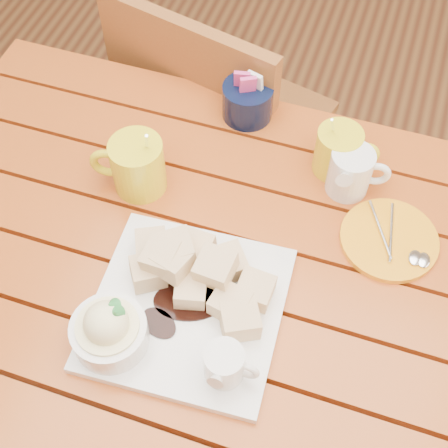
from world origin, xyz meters
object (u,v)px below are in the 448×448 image
(dessert_plate, at_px, (172,306))
(orange_saucer, at_px, (390,240))
(table, at_px, (217,292))
(coffee_mug_left, at_px, (136,165))
(coffee_mug_right, at_px, (339,151))
(chair_far, at_px, (217,127))

(dessert_plate, relative_size, orange_saucer, 1.85)
(table, bearing_deg, coffee_mug_left, 149.33)
(coffee_mug_right, bearing_deg, dessert_plate, -125.14)
(dessert_plate, height_order, chair_far, chair_far)
(dessert_plate, xyz_separation_m, coffee_mug_right, (0.18, 0.38, 0.01))
(dessert_plate, xyz_separation_m, coffee_mug_left, (-0.15, 0.23, 0.02))
(orange_saucer, xyz_separation_m, chair_far, (-0.45, 0.39, -0.26))
(coffee_mug_left, xyz_separation_m, orange_saucer, (0.45, 0.02, -0.05))
(table, bearing_deg, coffee_mug_right, 61.32)
(chair_far, bearing_deg, table, 122.58)
(table, relative_size, coffee_mug_right, 8.74)
(coffee_mug_right, bearing_deg, coffee_mug_left, -165.60)
(table, xyz_separation_m, coffee_mug_right, (0.14, 0.26, 0.15))
(orange_saucer, bearing_deg, chair_far, 139.15)
(dessert_plate, distance_m, coffee_mug_left, 0.28)
(table, xyz_separation_m, dessert_plate, (-0.03, -0.12, 0.14))
(table, height_order, orange_saucer, orange_saucer)
(table, height_order, coffee_mug_left, coffee_mug_left)
(coffee_mug_left, relative_size, chair_far, 0.18)
(dessert_plate, relative_size, chair_far, 0.35)
(coffee_mug_right, bearing_deg, table, -128.95)
(coffee_mug_left, xyz_separation_m, chair_far, (0.01, 0.41, -0.31))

